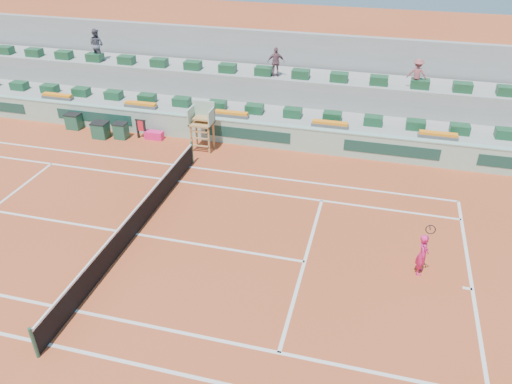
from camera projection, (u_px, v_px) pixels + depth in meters
The scene contains 20 objects.
ground at pixel (136, 234), 18.67m from camera, with size 90.00×90.00×0.00m, color #9F3E1E.
seating_tier_lower at pixel (223, 113), 27.21m from camera, with size 36.00×4.00×1.20m, color #969693.
seating_tier_upper at pixel (232, 91), 28.17m from camera, with size 36.00×2.40×2.60m, color #969693.
stadium_back_wall at pixel (239, 67), 29.03m from camera, with size 36.00×0.40×4.40m, color #969693.
player_bag at pixel (154, 135), 25.72m from camera, with size 0.95×0.42×0.42m, color #EB1E6C.
spectator_left at pixel (97, 45), 28.42m from camera, with size 0.87×0.68×1.79m, color #535361.
spectator_mid at pixel (276, 62), 25.98m from camera, with size 0.90×0.37×1.53m, color #764E59.
spectator_right at pixel (417, 74), 24.45m from camera, with size 0.95×0.55×1.47m, color #964B50.
court_lines at pixel (136, 234), 18.67m from camera, with size 23.89×11.09×0.01m.
tennis_net at pixel (134, 223), 18.40m from camera, with size 0.10×11.97×1.10m.
advertising_hoarding at pixel (210, 129), 25.37m from camera, with size 36.00×0.34×1.26m.
umpire_chair at pixel (202, 120), 24.07m from camera, with size 1.10×0.90×2.40m.
seat_row_lower at pixel (218, 105), 26.04m from camera, with size 32.90×0.60×0.44m.
seat_row_upper at pixel (228, 68), 26.89m from camera, with size 32.90×0.60×0.44m.
flower_planters at pixel (185, 110), 25.75m from camera, with size 26.80×0.36×0.28m.
drink_cooler_a at pixel (121, 131), 25.70m from camera, with size 0.68×0.59×0.84m.
drink_cooler_b at pixel (101, 130), 25.78m from camera, with size 0.81×0.70×0.84m.
drink_cooler_c at pixel (74, 121), 26.78m from camera, with size 0.80×0.69×0.84m.
towel_rack at pixel (141, 127), 25.60m from camera, with size 0.57×0.10×1.03m.
tennis_player at pixel (423, 254), 16.41m from camera, with size 0.43×0.86×2.28m.
Camera 1 is at (8.21, -13.51, 11.03)m, focal length 35.00 mm.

